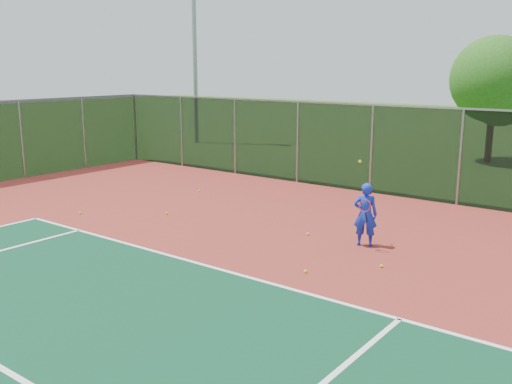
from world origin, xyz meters
TOP-DOWN VIEW (x-y plane):
  - ground at (0.00, 0.00)m, footprint 120.00×120.00m
  - court_apron at (0.00, 2.00)m, footprint 30.00×20.00m
  - fence_back at (0.00, 12.00)m, footprint 30.00×0.06m
  - tennis_player at (-0.39, 6.42)m, footprint 0.66×0.69m
  - practice_ball_0 at (-1.94, 6.32)m, footprint 0.07×0.07m
  - practice_ball_1 at (-0.51, 3.94)m, footprint 0.07×0.07m
  - practice_ball_3 at (-7.73, 8.47)m, footprint 0.07×0.07m
  - practice_ball_4 at (0.62, 5.23)m, footprint 0.07×0.07m
  - practice_ball_5 at (-8.44, 4.09)m, footprint 0.07×0.07m
  - practice_ball_6 at (-6.39, 5.62)m, footprint 0.07×0.07m
  - floodlight_nw at (-17.04, 18.30)m, footprint 0.90×0.40m
  - tree_back_left at (-1.56, 21.22)m, footprint 3.85×3.85m

SIDE VIEW (x-z plane):
  - ground at x=0.00m, z-range 0.00..0.00m
  - court_apron at x=0.00m, z-range 0.00..0.02m
  - practice_ball_0 at x=-1.94m, z-range 0.02..0.09m
  - practice_ball_1 at x=-0.51m, z-range 0.02..0.09m
  - practice_ball_3 at x=-7.73m, z-range 0.02..0.09m
  - practice_ball_4 at x=0.62m, z-range 0.02..0.09m
  - practice_ball_5 at x=-8.44m, z-range 0.02..0.09m
  - practice_ball_6 at x=-6.39m, z-range 0.02..0.09m
  - tennis_player at x=-0.39m, z-range -0.23..1.83m
  - fence_back at x=0.00m, z-range 0.05..3.08m
  - tree_back_left at x=-1.56m, z-range 0.72..6.38m
  - floodlight_nw at x=-17.04m, z-range 0.78..13.15m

